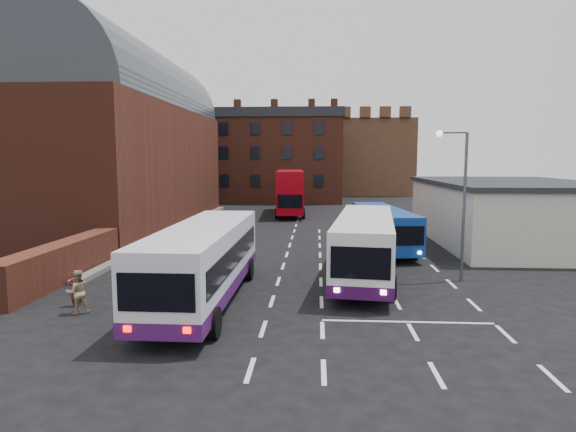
# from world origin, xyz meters

# --- Properties ---
(ground) EXTENTS (180.00, 180.00, 0.00)m
(ground) POSITION_xyz_m (0.00, 0.00, 0.00)
(ground) COLOR black
(railway_station) EXTENTS (12.00, 28.00, 16.00)m
(railway_station) POSITION_xyz_m (-15.50, 21.00, 7.64)
(railway_station) COLOR #602B1E
(railway_station) RESTS_ON ground
(forecourt_wall) EXTENTS (1.20, 10.00, 1.80)m
(forecourt_wall) POSITION_xyz_m (-10.20, 2.00, 0.90)
(forecourt_wall) COLOR #602B1E
(forecourt_wall) RESTS_ON ground
(cream_building) EXTENTS (10.40, 16.40, 4.25)m
(cream_building) POSITION_xyz_m (15.00, 14.00, 2.16)
(cream_building) COLOR beige
(cream_building) RESTS_ON ground
(brick_terrace) EXTENTS (22.00, 10.00, 11.00)m
(brick_terrace) POSITION_xyz_m (-6.00, 46.00, 5.50)
(brick_terrace) COLOR brown
(brick_terrace) RESTS_ON ground
(castle_keep) EXTENTS (22.00, 22.00, 12.00)m
(castle_keep) POSITION_xyz_m (6.00, 66.00, 6.00)
(castle_keep) COLOR brown
(castle_keep) RESTS_ON ground
(bus_white_outbound) EXTENTS (2.92, 11.31, 3.08)m
(bus_white_outbound) POSITION_xyz_m (-2.71, -0.93, 1.82)
(bus_white_outbound) COLOR white
(bus_white_outbound) RESTS_ON ground
(bus_white_inbound) EXTENTS (3.89, 11.27, 3.01)m
(bus_white_inbound) POSITION_xyz_m (4.11, 3.37, 1.78)
(bus_white_inbound) COLOR white
(bus_white_inbound) RESTS_ON ground
(bus_blue) EXTENTS (3.29, 9.77, 2.61)m
(bus_blue) POSITION_xyz_m (6.00, 10.76, 1.54)
(bus_blue) COLOR navy
(bus_blue) RESTS_ON ground
(bus_red_double) EXTENTS (3.34, 11.51, 4.56)m
(bus_red_double) POSITION_xyz_m (-0.98, 29.89, 2.42)
(bus_red_double) COLOR #9D000B
(bus_red_double) RESTS_ON ground
(street_lamp) EXTENTS (1.42, 0.42, 7.03)m
(street_lamp) POSITION_xyz_m (8.36, 3.02, 4.24)
(street_lamp) COLOR #494C53
(street_lamp) RESTS_ON ground
(pedestrian_red) EXTENTS (0.60, 0.51, 1.39)m
(pedestrian_red) POSITION_xyz_m (-7.57, -1.91, 0.70)
(pedestrian_red) COLOR maroon
(pedestrian_red) RESTS_ON ground
(pedestrian_beige) EXTENTS (1.02, 0.96, 1.65)m
(pedestrian_beige) POSITION_xyz_m (-7.04, -2.79, 0.83)
(pedestrian_beige) COLOR tan
(pedestrian_beige) RESTS_ON ground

